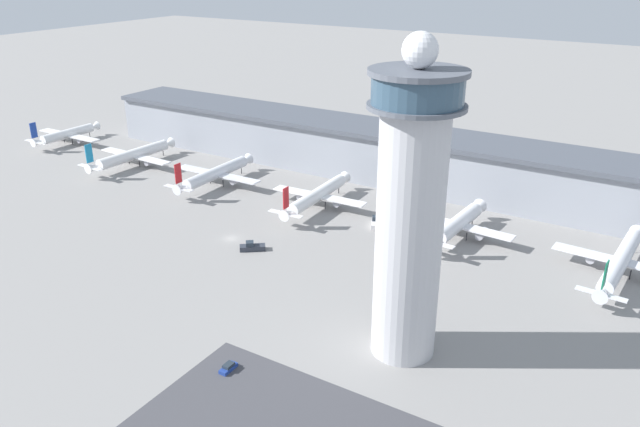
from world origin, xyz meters
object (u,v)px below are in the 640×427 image
at_px(car_green_van, 228,368).
at_px(airplane_gate_foxtrot, 620,261).
at_px(control_tower, 410,209).
at_px(airplane_gate_delta, 317,195).
at_px(airplane_gate_bravo, 133,155).
at_px(airplane_gate_echo, 457,224).
at_px(service_truck_catering, 252,247).
at_px(service_truck_fuel, 375,223).
at_px(airplane_gate_alpha, 67,134).
at_px(airplane_gate_charlie, 216,173).

bearing_deg(car_green_van, airplane_gate_foxtrot, 53.80).
xyz_separation_m(control_tower, airplane_gate_delta, (-55.85, 56.88, -27.07)).
distance_m(airplane_gate_bravo, airplane_gate_echo, 129.30).
xyz_separation_m(airplane_gate_bravo, service_truck_catering, (84.05, -35.53, -3.27)).
bearing_deg(airplane_gate_delta, control_tower, -45.53).
relative_size(control_tower, service_truck_fuel, 8.56).
bearing_deg(service_truck_catering, airplane_gate_foxtrot, 22.28).
height_order(airplane_gate_alpha, service_truck_fuel, airplane_gate_alpha).
height_order(airplane_gate_bravo, service_truck_catering, airplane_gate_bravo).
bearing_deg(airplane_gate_alpha, service_truck_fuel, -3.51).
xyz_separation_m(airplane_gate_alpha, airplane_gate_bravo, (46.99, -6.57, 0.13)).
height_order(airplane_gate_delta, airplane_gate_foxtrot, airplane_gate_foxtrot).
bearing_deg(airplane_gate_alpha, airplane_gate_foxtrot, -1.54).
relative_size(airplane_gate_alpha, airplane_gate_delta, 0.86).
relative_size(airplane_gate_alpha, airplane_gate_echo, 1.00).
xyz_separation_m(airplane_gate_alpha, airplane_gate_echo, (176.28, -4.76, 0.24)).
distance_m(airplane_gate_delta, service_truck_catering, 36.11).
distance_m(control_tower, car_green_van, 47.20).
bearing_deg(service_truck_catering, service_truck_fuel, 56.79).
bearing_deg(airplane_gate_charlie, service_truck_fuel, -2.19).
xyz_separation_m(airplane_gate_bravo, airplane_gate_delta, (83.04, 0.41, 0.12)).
relative_size(airplane_gate_echo, service_truck_fuel, 4.61).
xyz_separation_m(service_truck_catering, service_truck_fuel, (21.45, 32.76, 0.08)).
xyz_separation_m(control_tower, airplane_gate_echo, (-9.61, 58.28, -27.09)).
bearing_deg(service_truck_catering, airplane_gate_bravo, 157.08).
bearing_deg(airplane_gate_foxtrot, airplane_gate_bravo, -179.78).
height_order(service_truck_catering, car_green_van, service_truck_catering).
xyz_separation_m(service_truck_fuel, car_green_van, (7.23, -78.07, -0.44)).
relative_size(airplane_gate_bravo, airplane_gate_delta, 1.03).
height_order(airplane_gate_bravo, airplane_gate_delta, airplane_gate_bravo).
height_order(airplane_gate_echo, service_truck_catering, airplane_gate_echo).
distance_m(airplane_gate_echo, service_truck_catering, 58.75).
relative_size(airplane_gate_foxtrot, car_green_van, 10.83).
bearing_deg(service_truck_fuel, control_tower, -58.12).
relative_size(airplane_gate_delta, car_green_van, 9.80).
distance_m(airplane_gate_alpha, service_truck_catering, 137.67).
bearing_deg(airplane_gate_bravo, car_green_van, -35.65).
bearing_deg(airplane_gate_charlie, airplane_gate_foxtrot, 0.43).
bearing_deg(service_truck_fuel, airplane_gate_echo, 10.90).
bearing_deg(airplane_gate_echo, airplane_gate_foxtrot, -1.53).
relative_size(airplane_gate_charlie, service_truck_fuel, 5.26).
xyz_separation_m(control_tower, airplane_gate_bravo, (-138.89, 56.48, -27.19)).
distance_m(airplane_gate_charlie, airplane_gate_delta, 41.52).
bearing_deg(control_tower, airplane_gate_charlie, 150.03).
bearing_deg(airplane_gate_alpha, airplane_gate_delta, -2.71).
bearing_deg(service_truck_fuel, airplane_gate_alpha, 176.49).
xyz_separation_m(airplane_gate_echo, service_truck_fuel, (-23.79, -4.58, -3.29)).
distance_m(airplane_gate_bravo, service_truck_fuel, 105.58).
bearing_deg(airplane_gate_bravo, control_tower, -22.13).
relative_size(airplane_gate_alpha, airplane_gate_foxtrot, 0.78).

